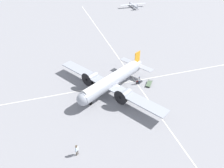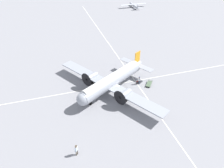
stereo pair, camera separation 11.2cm
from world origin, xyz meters
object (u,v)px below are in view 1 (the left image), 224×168
passenger_boarding (139,80)px  suitcase_upright_spare (138,82)px  airliner_main (111,81)px  light_aircraft_distant (133,5)px  suitcase_near_door (138,83)px  crew_foreground (77,149)px  baggage_cart (149,84)px

passenger_boarding → suitcase_upright_spare: 0.86m
airliner_main → light_aircraft_distant: size_ratio=2.06×
suitcase_near_door → crew_foreground: bearing=-137.7°
airliner_main → suitcase_upright_spare: size_ratio=38.64×
baggage_cart → suitcase_near_door: bearing=-76.5°
suitcase_upright_spare → light_aircraft_distant: size_ratio=0.05×
baggage_cart → light_aircraft_distant: light_aircraft_distant is taller
airliner_main → suitcase_near_door: bearing=155.7°
passenger_boarding → light_aircraft_distant: size_ratio=0.16×
airliner_main → light_aircraft_distant: 58.50m
airliner_main → light_aircraft_distant: bearing=-147.4°
airliner_main → light_aircraft_distant: airliner_main is taller
airliner_main → baggage_cart: (8.12, -0.22, -2.13)m
crew_foreground → suitcase_upright_spare: bearing=4.1°
suitcase_near_door → suitcase_upright_spare: size_ratio=1.00×
crew_foreground → suitcase_near_door: (14.88, 13.53, -0.89)m
suitcase_near_door → suitcase_upright_spare: bearing=79.8°
crew_foreground → light_aircraft_distant: size_ratio=0.17×
passenger_boarding → light_aircraft_distant: 55.33m
suitcase_upright_spare → light_aircraft_distant: light_aircraft_distant is taller
passenger_boarding → crew_foreground: bearing=60.0°
baggage_cart → light_aircraft_distant: size_ratio=0.21×
light_aircraft_distant → passenger_boarding: bearing=158.9°
crew_foreground → light_aircraft_distant: (34.73, 65.24, -0.31)m
suitcase_near_door → baggage_cart: suitcase_near_door is taller
passenger_boarding → baggage_cart: size_ratio=0.75×
crew_foreground → light_aircraft_distant: bearing=23.4°
crew_foreground → baggage_cart: size_ratio=0.81×
suitcase_near_door → light_aircraft_distant: 55.39m
crew_foreground → passenger_boarding: bearing=3.2°
passenger_boarding → suitcase_near_door: bearing=10.5°
suitcase_near_door → suitcase_upright_spare: same height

